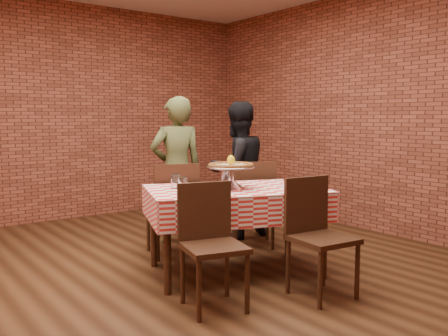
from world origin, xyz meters
The scene contains 19 objects.
ground centered at (0.00, 0.00, 0.00)m, with size 6.00×6.00×0.00m, color black.
back_wall centered at (0.00, 3.00, 1.45)m, with size 5.50×5.50×0.00m, color brown.
table centered at (0.44, -0.17, 0.38)m, with size 1.50×0.90×0.75m, color #341F11.
tablecloth centered at (0.44, -0.17, 0.63)m, with size 1.54×0.94×0.26m, color red, non-canonical shape.
pizza_stand centered at (0.39, -0.16, 0.85)m, with size 0.43×0.43×0.19m, color silver, non-canonical shape.
pizza centered at (0.39, -0.16, 0.96)m, with size 0.39×0.39×0.03m, color #C7B78F.
lemon centered at (0.39, -0.16, 1.01)m, with size 0.07×0.07×0.09m, color yellow.
water_glass_left centered at (-0.06, -0.10, 0.82)m, with size 0.08×0.08×0.13m, color white.
water_glass_right centered at (0.02, 0.14, 0.82)m, with size 0.08×0.08×0.13m, color white.
side_plate centered at (0.85, -0.43, 0.76)m, with size 0.14×0.14×0.01m, color white.
sweetener_packet_a centered at (0.96, -0.53, 0.76)m, with size 0.05×0.04×0.01m, color white.
sweetener_packet_b centered at (0.98, -0.49, 0.76)m, with size 0.05×0.04×0.01m, color white.
condiment_caddy centered at (0.55, 0.10, 0.84)m, with size 0.11×0.09×0.16m, color silver.
chair_near_left centered at (-0.19, -0.72, 0.45)m, with size 0.42×0.42×0.90m, color #341F11, non-canonical shape.
chair_near_right centered at (0.61, -1.03, 0.45)m, with size 0.43×0.43×0.91m, color #341F11, non-canonical shape.
chair_far_left centered at (0.29, 0.68, 0.47)m, with size 0.45×0.45×0.93m, color #341F11, non-canonical shape.
chair_far_right centered at (1.16, 0.44, 0.46)m, with size 0.44×0.44×0.92m, color #341F11, non-canonical shape.
diner_olive centered at (0.59, 1.07, 0.80)m, with size 0.58×0.38×1.60m, color #4C552D.
diner_black centered at (1.26, 0.83, 0.78)m, with size 0.75×0.59×1.55m, color black.
Camera 1 is at (-2.16, -3.45, 1.37)m, focal length 38.68 mm.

